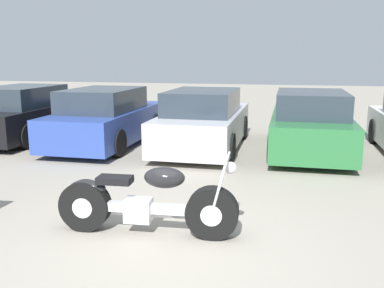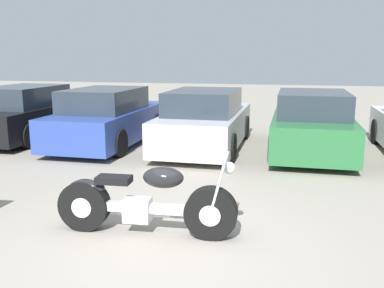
% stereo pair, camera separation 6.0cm
% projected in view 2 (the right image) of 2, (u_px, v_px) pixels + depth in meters
% --- Properties ---
extents(ground_plane, '(60.00, 60.00, 0.00)m').
position_uv_depth(ground_plane, '(160.00, 247.00, 5.12)').
color(ground_plane, gray).
extents(motorcycle, '(2.34, 0.62, 1.06)m').
position_uv_depth(motorcycle, '(144.00, 202.00, 5.44)').
color(motorcycle, black).
rests_on(motorcycle, ground_plane).
extents(parked_car_black, '(1.82, 4.40, 1.45)m').
position_uv_depth(parked_car_black, '(29.00, 114.00, 11.86)').
color(parked_car_black, black).
rests_on(parked_car_black, ground_plane).
extents(parked_car_blue, '(1.82, 4.40, 1.45)m').
position_uv_depth(parked_car_blue, '(109.00, 118.00, 10.98)').
color(parked_car_blue, '#2D479E').
rests_on(parked_car_blue, ground_plane).
extents(parked_car_silver, '(1.82, 4.40, 1.45)m').
position_uv_depth(parked_car_silver, '(205.00, 121.00, 10.50)').
color(parked_car_silver, '#BCBCC1').
rests_on(parked_car_silver, ground_plane).
extents(parked_car_green, '(1.82, 4.40, 1.45)m').
position_uv_depth(parked_car_green, '(311.00, 124.00, 10.08)').
color(parked_car_green, '#286B38').
rests_on(parked_car_green, ground_plane).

